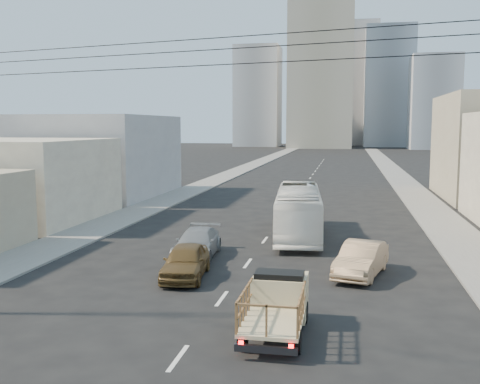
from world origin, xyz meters
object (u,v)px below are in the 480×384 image
(city_bus, at_px, (298,211))
(sedan_brown, at_px, (186,261))
(flatbed_pickup, at_px, (276,302))
(sedan_grey, at_px, (197,243))
(sedan_tan, at_px, (361,259))

(city_bus, height_order, sedan_brown, city_bus)
(flatbed_pickup, distance_m, sedan_grey, 11.74)
(sedan_brown, xyz_separation_m, sedan_grey, (-0.59, 4.19, -0.04))
(sedan_brown, bearing_deg, sedan_grey, 92.10)
(city_bus, distance_m, sedan_grey, 8.29)
(flatbed_pickup, distance_m, sedan_brown, 7.91)
(sedan_brown, bearing_deg, flatbed_pickup, -56.84)
(city_bus, bearing_deg, sedan_tan, -72.16)
(flatbed_pickup, relative_size, sedan_tan, 0.92)
(city_bus, relative_size, sedan_tan, 2.40)
(city_bus, height_order, sedan_tan, city_bus)
(flatbed_pickup, bearing_deg, sedan_brown, 129.12)
(flatbed_pickup, height_order, sedan_brown, flatbed_pickup)
(city_bus, relative_size, sedan_brown, 2.51)
(sedan_brown, relative_size, sedan_grey, 0.90)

